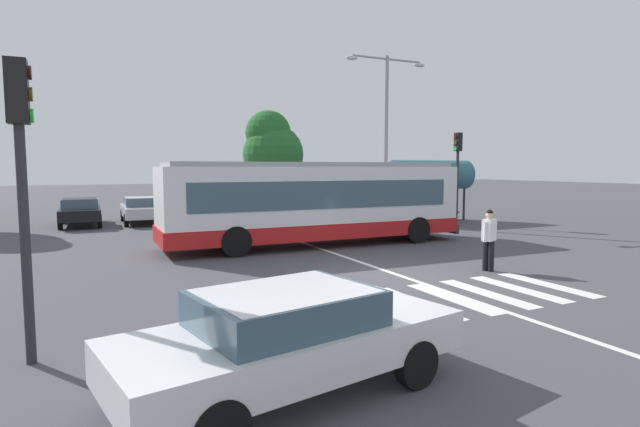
% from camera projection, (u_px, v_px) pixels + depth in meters
% --- Properties ---
extents(ground_plane, '(160.00, 160.00, 0.00)m').
position_uv_depth(ground_plane, '(383.00, 277.00, 13.18)').
color(ground_plane, '#47474C').
extents(city_transit_bus, '(11.31, 2.72, 3.06)m').
position_uv_depth(city_transit_bus, '(315.00, 202.00, 18.45)').
color(city_transit_bus, black).
rests_on(city_transit_bus, ground_plane).
extents(pedestrian_crossing_street, '(0.55, 0.39, 1.72)m').
position_uv_depth(pedestrian_crossing_street, '(489.00, 237.00, 13.86)').
color(pedestrian_crossing_street, black).
rests_on(pedestrian_crossing_street, ground_plane).
extents(foreground_sedan, '(4.76, 2.62, 1.35)m').
position_uv_depth(foreground_sedan, '(290.00, 335.00, 6.34)').
color(foreground_sedan, black).
rests_on(foreground_sedan, ground_plane).
extents(parked_car_black, '(1.93, 4.53, 1.35)m').
position_uv_depth(parked_car_black, '(80.00, 210.00, 24.66)').
color(parked_car_black, black).
rests_on(parked_car_black, ground_plane).
extents(parked_car_silver, '(1.92, 4.53, 1.35)m').
position_uv_depth(parked_car_silver, '(141.00, 208.00, 25.79)').
color(parked_car_silver, black).
rests_on(parked_car_silver, ground_plane).
extents(parked_car_red, '(1.92, 4.52, 1.35)m').
position_uv_depth(parked_car_red, '(194.00, 207.00, 26.79)').
color(parked_car_red, black).
rests_on(parked_car_red, ground_plane).
extents(parked_car_champagne, '(2.09, 4.60, 1.35)m').
position_uv_depth(parked_car_champagne, '(245.00, 205.00, 27.78)').
color(parked_car_champagne, black).
rests_on(parked_car_champagne, ground_plane).
extents(parked_car_charcoal, '(1.99, 4.56, 1.35)m').
position_uv_depth(parked_car_charcoal, '(285.00, 204.00, 29.22)').
color(parked_car_charcoal, black).
rests_on(parked_car_charcoal, ground_plane).
extents(parked_car_blue, '(1.98, 4.56, 1.35)m').
position_uv_depth(parked_car_blue, '(326.00, 202.00, 30.64)').
color(parked_car_blue, black).
rests_on(parked_car_blue, ground_plane).
extents(traffic_light_near_corner, '(0.33, 0.32, 4.39)m').
position_uv_depth(traffic_light_near_corner, '(21.00, 161.00, 7.10)').
color(traffic_light_near_corner, '#28282B').
rests_on(traffic_light_near_corner, ground_plane).
extents(traffic_light_far_corner, '(0.33, 0.32, 4.57)m').
position_uv_depth(traffic_light_far_corner, '(457.00, 163.00, 24.69)').
color(traffic_light_far_corner, '#28282B').
rests_on(traffic_light_far_corner, ground_plane).
extents(bus_stop_shelter, '(4.70, 1.54, 3.25)m').
position_uv_depth(bus_stop_shelter, '(430.00, 176.00, 26.30)').
color(bus_stop_shelter, '#28282B').
rests_on(bus_stop_shelter, ground_plane).
extents(twin_arm_street_lamp, '(4.49, 0.32, 8.28)m').
position_uv_depth(twin_arm_street_lamp, '(386.00, 121.00, 24.62)').
color(twin_arm_street_lamp, '#939399').
rests_on(twin_arm_street_lamp, ground_plane).
extents(background_tree_right, '(4.03, 4.03, 6.64)m').
position_uv_depth(background_tree_right, '(272.00, 148.00, 33.27)').
color(background_tree_right, brown).
rests_on(background_tree_right, ground_plane).
extents(crosswalk_painted_stripes, '(6.37, 2.82, 0.01)m').
position_uv_depth(crosswalk_painted_stripes, '(452.00, 298.00, 11.05)').
color(crosswalk_painted_stripes, silver).
rests_on(crosswalk_painted_stripes, ground_plane).
extents(lane_center_line, '(0.16, 24.00, 0.01)m').
position_uv_depth(lane_center_line, '(361.00, 262.00, 15.18)').
color(lane_center_line, silver).
rests_on(lane_center_line, ground_plane).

